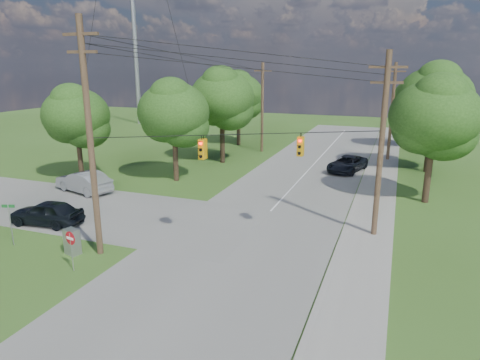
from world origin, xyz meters
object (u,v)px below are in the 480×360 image
at_px(car_cross_dark, 47,213).
at_px(do_not_enter_sign, 71,242).
at_px(pole_sw, 90,137).
at_px(pole_north_w, 262,107).
at_px(control_cabinet, 72,242).
at_px(car_main_north, 347,164).
at_px(car_cross_silver, 84,181).
at_px(pole_ne, 381,144).
at_px(pole_north_e, 392,111).

xyz_separation_m(car_cross_dark, do_not_enter_sign, (5.86, -4.44, 0.70)).
height_order(pole_sw, pole_north_w, pole_sw).
bearing_deg(control_cabinet, car_main_north, 79.61).
bearing_deg(do_not_enter_sign, control_cabinet, 144.35).
height_order(pole_north_w, car_cross_silver, pole_north_w).
relative_size(car_main_north, do_not_enter_sign, 2.56).
bearing_deg(pole_north_w, car_cross_silver, -111.28).
distance_m(car_main_north, control_cabinet, 26.22).
height_order(pole_sw, car_main_north, pole_sw).
relative_size(pole_ne, do_not_enter_sign, 5.13).
xyz_separation_m(pole_north_e, car_main_north, (-3.40, -6.57, -4.37)).
bearing_deg(car_cross_silver, pole_sw, 58.75).
bearing_deg(pole_north_e, do_not_enter_sign, -112.91).
relative_size(pole_north_e, pole_north_w, 1.00).
xyz_separation_m(pole_sw, car_cross_dark, (-5.78, 2.30, -5.42)).
relative_size(pole_north_e, car_cross_dark, 2.20).
height_order(pole_sw, car_cross_silver, pole_sw).
relative_size(pole_north_w, car_main_north, 1.91).
relative_size(pole_north_w, car_cross_silver, 1.94).
relative_size(car_cross_silver, car_main_north, 0.98).
distance_m(control_cabinet, do_not_enter_sign, 2.22).
xyz_separation_m(car_cross_silver, do_not_enter_sign, (8.55, -11.04, 0.63)).
xyz_separation_m(pole_ne, car_main_north, (-3.40, 15.43, -4.71)).
height_order(control_cabinet, do_not_enter_sign, do_not_enter_sign).
xyz_separation_m(car_cross_dark, car_main_north, (15.88, 20.73, -0.05)).
bearing_deg(car_main_north, pole_north_w, 163.17).
bearing_deg(car_main_north, pole_ne, -62.35).
distance_m(pole_north_w, control_cabinet, 30.53).
bearing_deg(pole_north_w, car_main_north, -32.05).
relative_size(pole_north_w, do_not_enter_sign, 4.89).
distance_m(pole_north_w, car_main_north, 13.14).
distance_m(car_cross_silver, control_cabinet, 11.90).
bearing_deg(pole_north_w, do_not_enter_sign, -89.12).
bearing_deg(pole_north_w, pole_sw, -89.23).
distance_m(pole_sw, pole_ne, 15.51).
height_order(car_cross_dark, car_main_north, car_cross_dark).
distance_m(pole_ne, car_main_north, 16.48).
height_order(pole_north_e, control_cabinet, pole_north_e).
xyz_separation_m(car_cross_silver, car_main_north, (18.56, 14.13, -0.12)).
bearing_deg(car_main_north, car_cross_silver, -127.51).
distance_m(pole_ne, do_not_enter_sign, 17.04).
relative_size(pole_sw, pole_ne, 1.14).
bearing_deg(do_not_enter_sign, pole_sw, 105.13).
bearing_deg(car_cross_dark, car_cross_silver, -164.17).
relative_size(pole_sw, car_main_north, 2.29).
bearing_deg(pole_sw, car_cross_silver, 133.56).
height_order(pole_ne, pole_north_e, pole_ne).
distance_m(car_cross_dark, car_cross_silver, 7.13).
distance_m(pole_sw, pole_north_w, 29.62).
bearing_deg(car_cross_dark, pole_ne, 99.07).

